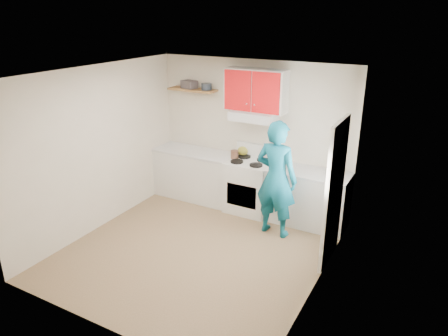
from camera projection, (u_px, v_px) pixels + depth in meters
The scene contains 21 objects.
floor at pixel (198, 249), 6.26m from camera, with size 3.80×3.80×0.00m, color brown.
ceiling at pixel (193, 73), 5.34m from camera, with size 3.60×3.80×0.04m, color white.
back_wall at pixel (253, 135), 7.36m from camera, with size 3.60×0.04×2.60m, color beige.
front_wall at pixel (95, 227), 4.24m from camera, with size 3.60×0.04×2.60m, color beige.
left_wall at pixel (99, 149), 6.61m from camera, with size 0.04×3.80×2.60m, color beige.
right_wall at pixel (323, 194), 4.99m from camera, with size 0.04×3.80×2.60m, color beige.
door at pixel (334, 194), 5.68m from camera, with size 0.05×0.85×2.05m, color white.
door_glass at pixel (335, 164), 5.54m from camera, with size 0.01×0.55×0.95m, color white.
counter_left at pixel (195, 175), 7.88m from camera, with size 1.52×0.60×0.90m, color silver.
counter_right at pixel (307, 198), 6.90m from camera, with size 1.32×0.60×0.90m, color silver.
stove at pixel (250, 186), 7.35m from camera, with size 0.76×0.65×0.92m, color white.
range_hood at pixel (254, 116), 7.00m from camera, with size 0.76×0.44×0.15m, color silver.
upper_cabinets at pixel (256, 90), 6.89m from camera, with size 1.02×0.33×0.70m, color #B91012.
shelf at pixel (193, 90), 7.50m from camera, with size 0.90×0.30×0.04m, color brown.
books at pixel (189, 84), 7.50m from camera, with size 0.27×0.19×0.14m, color #41393D.
tin at pixel (207, 87), 7.36m from camera, with size 0.19×0.19×0.11m, color #333D4C.
kettle at pixel (243, 151), 7.46m from camera, with size 0.20×0.20×0.17m, color olive.
crock at pixel (235, 155), 7.32m from camera, with size 0.14×0.14×0.16m, color #523324.
cutting_board at pixel (283, 170), 6.85m from camera, with size 0.33×0.24×0.02m, color olive.
silicone_mat at pixel (337, 179), 6.50m from camera, with size 0.27×0.22×0.01m, color red.
person at pixel (276, 179), 6.42m from camera, with size 0.68×0.44×1.86m, color #0C566C.
Camera 1 is at (2.95, -4.57, 3.36)m, focal length 33.58 mm.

